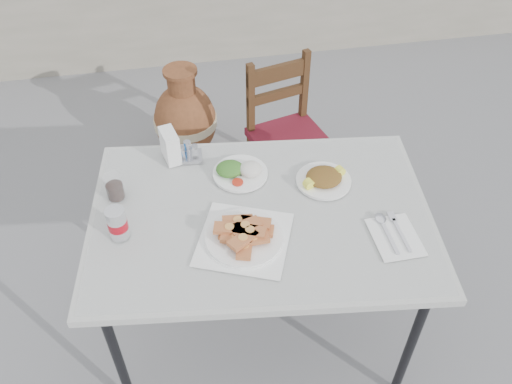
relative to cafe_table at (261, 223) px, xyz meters
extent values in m
plane|color=slate|center=(-0.15, 0.10, -0.73)|extent=(80.00, 80.00, 0.00)
cylinder|color=black|center=(-0.60, -0.28, -0.36)|extent=(0.04, 0.04, 0.74)
cylinder|color=black|center=(0.52, -0.42, -0.36)|extent=(0.04, 0.04, 0.74)
cylinder|color=black|center=(-0.52, 0.42, -0.36)|extent=(0.04, 0.04, 0.74)
cylinder|color=black|center=(0.60, 0.28, -0.36)|extent=(0.04, 0.04, 0.74)
cube|color=white|center=(0.00, 0.00, 0.03)|extent=(1.39, 1.02, 0.03)
cube|color=white|center=(0.00, 0.00, 0.05)|extent=(1.34, 0.98, 0.01)
cube|color=white|center=(-0.09, -0.12, 0.06)|extent=(0.41, 0.41, 0.00)
cylinder|color=white|center=(-0.09, -0.12, 0.07)|extent=(0.28, 0.28, 0.01)
cylinder|color=white|center=(-0.09, -0.12, 0.06)|extent=(0.29, 0.29, 0.01)
cylinder|color=white|center=(-0.04, 0.23, 0.06)|extent=(0.23, 0.23, 0.01)
ellipsoid|color=silver|center=(0.00, 0.22, 0.09)|extent=(0.09, 0.09, 0.05)
ellipsoid|color=#2B611B|center=(-0.08, 0.24, 0.08)|extent=(0.11, 0.10, 0.05)
cylinder|color=red|center=(-0.06, 0.17, 0.07)|extent=(0.05, 0.05, 0.01)
cylinder|color=white|center=(0.28, 0.12, 0.06)|extent=(0.22, 0.22, 0.01)
ellipsoid|color=#2F6C1B|center=(0.28, 0.12, 0.08)|extent=(0.15, 0.13, 0.04)
cylinder|color=#F9F743|center=(0.21, 0.09, 0.08)|extent=(0.05, 0.04, 0.04)
cylinder|color=#F9F743|center=(0.35, 0.14, 0.08)|extent=(0.05, 0.04, 0.04)
cylinder|color=silver|center=(-0.52, -0.02, 0.12)|extent=(0.07, 0.07, 0.13)
cylinder|color=red|center=(-0.52, -0.02, 0.11)|extent=(0.07, 0.07, 0.04)
cylinder|color=silver|center=(-0.52, -0.02, 0.18)|extent=(0.06, 0.06, 0.00)
cylinder|color=white|center=(-0.54, 0.19, 0.11)|extent=(0.07, 0.07, 0.10)
cylinder|color=black|center=(-0.54, 0.19, 0.09)|extent=(0.06, 0.06, 0.06)
cube|color=white|center=(-0.31, 0.38, 0.12)|extent=(0.08, 0.12, 0.14)
cube|color=blue|center=(-0.28, 0.39, 0.11)|extent=(0.03, 0.06, 0.08)
cube|color=silver|center=(-0.24, 0.37, 0.06)|extent=(0.12, 0.10, 0.01)
cylinder|color=white|center=(-0.27, 0.35, 0.10)|extent=(0.03, 0.03, 0.07)
cylinder|color=white|center=(-0.21, 0.35, 0.10)|extent=(0.03, 0.03, 0.07)
cylinder|color=silver|center=(-0.24, 0.39, 0.10)|extent=(0.03, 0.03, 0.05)
cube|color=white|center=(0.46, -0.21, 0.06)|extent=(0.17, 0.21, 0.00)
cube|color=silver|center=(0.43, -0.21, 0.06)|extent=(0.02, 0.16, 0.00)
ellipsoid|color=silver|center=(0.43, -0.12, 0.07)|extent=(0.04, 0.05, 0.01)
cube|color=silver|center=(0.48, -0.21, 0.06)|extent=(0.01, 0.16, 0.00)
cube|color=silver|center=(0.48, -0.12, 0.06)|extent=(0.03, 0.05, 0.00)
cube|color=#38210F|center=(0.21, 0.64, -0.53)|extent=(0.04, 0.04, 0.40)
cube|color=#38210F|center=(0.52, 0.72, -0.53)|extent=(0.04, 0.04, 0.40)
cube|color=#38210F|center=(0.13, 0.96, -0.53)|extent=(0.04, 0.04, 0.40)
cube|color=#38210F|center=(0.44, 1.04, -0.53)|extent=(0.04, 0.04, 0.40)
cube|color=maroon|center=(0.33, 0.84, -0.31)|extent=(0.46, 0.46, 0.04)
cube|color=#38210F|center=(0.13, 0.96, -0.10)|extent=(0.04, 0.04, 0.45)
cube|color=#38210F|center=(0.44, 1.04, -0.10)|extent=(0.04, 0.04, 0.45)
cube|color=#38210F|center=(0.29, 1.00, 0.03)|extent=(0.35, 0.12, 0.09)
cube|color=#38210F|center=(0.29, 1.00, -0.10)|extent=(0.35, 0.12, 0.05)
cylinder|color=brown|center=(-0.21, 1.29, -0.70)|extent=(0.29, 0.29, 0.07)
ellipsoid|color=brown|center=(-0.21, 1.29, -0.42)|extent=(0.38, 0.38, 0.47)
cylinder|color=#C5B790|center=(-0.21, 1.29, -0.42)|extent=(0.38, 0.38, 0.05)
cylinder|color=brown|center=(-0.21, 1.29, -0.16)|extent=(0.16, 0.16, 0.14)
cylinder|color=brown|center=(-0.21, 1.29, -0.08)|extent=(0.20, 0.20, 0.02)
camera|label=1|loc=(-0.28, -1.39, 1.53)|focal=38.00mm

